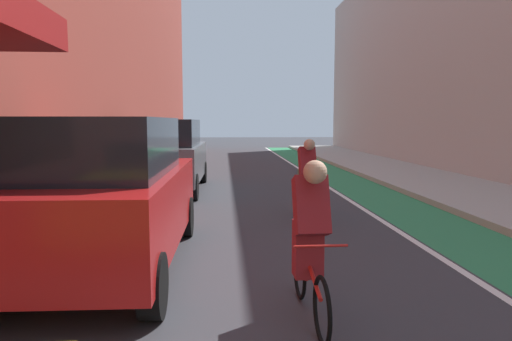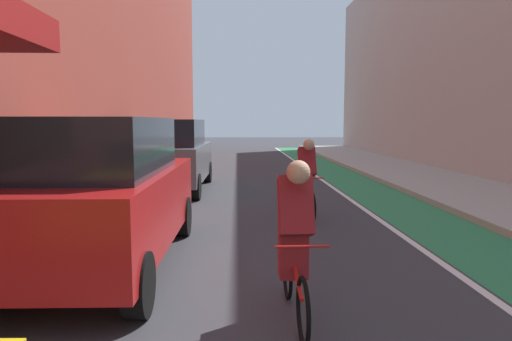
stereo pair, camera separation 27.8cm
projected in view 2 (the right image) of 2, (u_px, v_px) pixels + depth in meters
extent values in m
plane|color=#38383D|center=(269.00, 198.00, 11.68)|extent=(88.43, 88.43, 0.00)
cube|color=#2D8451|center=(361.00, 186.00, 13.78)|extent=(1.60, 40.19, 0.00)
cube|color=white|center=(331.00, 186.00, 13.75)|extent=(0.12, 40.19, 0.00)
cube|color=#A8A59E|center=(441.00, 183.00, 13.87)|extent=(3.31, 40.19, 0.14)
cube|color=#B2ADA3|center=(504.00, 30.00, 15.45)|extent=(2.40, 36.19, 9.99)
cube|color=red|center=(98.00, 207.00, 6.08)|extent=(2.01, 4.40, 0.95)
cube|color=black|center=(90.00, 148.00, 5.77)|extent=(1.75, 2.65, 0.75)
cylinder|color=black|center=(77.00, 217.00, 7.73)|extent=(0.23, 0.66, 0.66)
cylinder|color=black|center=(183.00, 216.00, 7.78)|extent=(0.23, 0.66, 0.66)
cylinder|color=black|center=(138.00, 285.00, 4.52)|extent=(0.23, 0.66, 0.66)
cube|color=#595B60|center=(172.00, 162.00, 12.87)|extent=(1.97, 4.49, 0.95)
cube|color=black|center=(170.00, 133.00, 12.57)|extent=(1.71, 2.70, 0.75)
cylinder|color=black|center=(154.00, 172.00, 14.57)|extent=(0.24, 0.67, 0.66)
cylinder|color=black|center=(208.00, 172.00, 14.60)|extent=(0.24, 0.67, 0.66)
cylinder|color=black|center=(126.00, 187.00, 11.25)|extent=(0.24, 0.67, 0.66)
cylinder|color=black|center=(196.00, 187.00, 11.28)|extent=(0.24, 0.67, 0.66)
torus|color=black|center=(303.00, 311.00, 3.97)|extent=(0.05, 0.60, 0.60)
torus|color=black|center=(287.00, 272.00, 5.01)|extent=(0.05, 0.60, 0.60)
cylinder|color=red|center=(295.00, 267.00, 4.46)|extent=(0.06, 0.96, 0.33)
cylinder|color=red|center=(292.00, 254.00, 4.64)|extent=(0.04, 0.12, 0.55)
cylinder|color=red|center=(302.00, 246.00, 3.99)|extent=(0.48, 0.03, 0.02)
cube|color=maroon|center=(293.00, 249.00, 4.55)|extent=(0.28, 0.25, 0.56)
cube|color=maroon|center=(295.00, 206.00, 4.38)|extent=(0.33, 0.41, 0.60)
sphere|color=tan|center=(298.00, 172.00, 4.18)|extent=(0.22, 0.22, 0.22)
cube|color=tan|center=(294.00, 201.00, 4.50)|extent=(0.27, 0.28, 0.39)
torus|color=black|center=(312.00, 207.00, 8.68)|extent=(0.08, 0.62, 0.62)
torus|color=black|center=(301.00, 198.00, 9.72)|extent=(0.08, 0.62, 0.62)
cylinder|color=red|center=(306.00, 192.00, 9.18)|extent=(0.09, 0.96, 0.33)
cylinder|color=red|center=(305.00, 186.00, 9.35)|extent=(0.04, 0.12, 0.55)
cylinder|color=red|center=(311.00, 178.00, 8.70)|extent=(0.48, 0.05, 0.02)
cube|color=#4C7247|center=(305.00, 184.00, 9.27)|extent=(0.29, 0.26, 0.56)
cube|color=maroon|center=(307.00, 161.00, 9.09)|extent=(0.34, 0.42, 0.60)
sphere|color=tan|center=(309.00, 145.00, 8.90)|extent=(0.22, 0.22, 0.22)
cube|color=beige|center=(306.00, 160.00, 9.21)|extent=(0.28, 0.29, 0.39)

